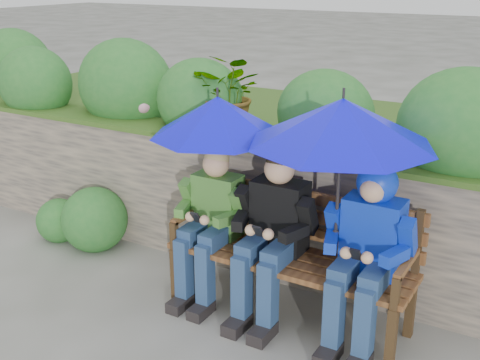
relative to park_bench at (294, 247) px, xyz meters
The scene contains 8 objects.
ground 0.64m from the park_bench, 145.96° to the right, with size 60.00×60.00×0.00m, color #58584E.
garden_backdrop 1.45m from the park_bench, 107.59° to the left, with size 8.00×2.88×1.72m.
park_bench is the anchor object (origin of this frame).
boy_left 0.62m from the park_bench, behind, with size 0.50×0.57×1.10m.
boy_middle 0.20m from the park_bench, 145.84° to the right, with size 0.54×0.62×1.15m.
boy_right 0.56m from the park_bench, ahead, with size 0.54×0.65×1.16m.
umbrella_left 1.01m from the park_bench, behind, with size 0.92×0.92×0.85m.
umbrella_right 0.97m from the park_bench, 14.58° to the right, with size 1.13×1.13×0.92m.
Camera 1 is at (1.86, -3.07, 2.24)m, focal length 45.00 mm.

